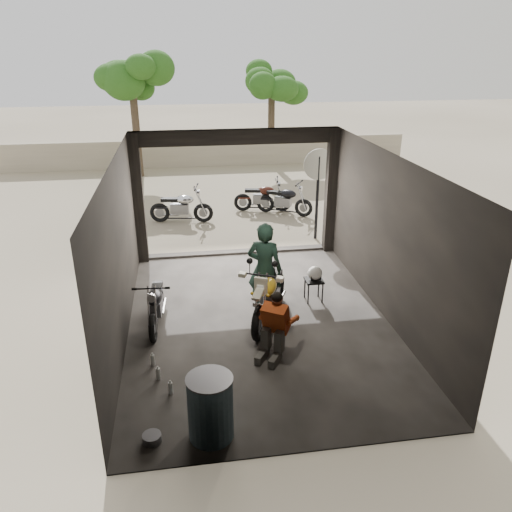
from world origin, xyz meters
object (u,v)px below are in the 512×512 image
object	(u,v)px
sign_post	(318,179)
left_bike	(156,301)
outside_bike_a	(181,204)
outside_bike_b	(263,195)
oil_drum	(210,408)
outside_bike_c	(284,198)
stool	(314,283)
main_bike	(269,292)
rider	(265,269)
mechanic	(273,328)
helmet	(315,273)

from	to	relation	value
sign_post	left_bike	bearing A→B (deg)	-127.21
outside_bike_a	outside_bike_b	size ratio (longest dim) A/B	1.04
outside_bike_b	left_bike	bearing A→B (deg)	165.35
outside_bike_a	oil_drum	distance (m)	9.27
outside_bike_c	oil_drum	size ratio (longest dim) A/B	1.69
left_bike	stool	world-z (taller)	left_bike
stool	main_bike	bearing A→B (deg)	-148.59
rider	sign_post	size ratio (longest dim) A/B	0.76
left_bike	sign_post	distance (m)	6.03
main_bike	outside_bike_c	xyz separation A→B (m)	(1.67, 6.54, -0.08)
mechanic	stool	world-z (taller)	mechanic
left_bike	helmet	world-z (taller)	left_bike
rider	stool	distance (m)	1.25
helmet	oil_drum	bearing A→B (deg)	-121.73
outside_bike_a	oil_drum	bearing A→B (deg)	-169.32
main_bike	outside_bike_c	world-z (taller)	main_bike
left_bike	outside_bike_a	bearing A→B (deg)	88.78
oil_drum	sign_post	world-z (taller)	sign_post
main_bike	oil_drum	bearing A→B (deg)	-89.18
rider	outside_bike_b	bearing A→B (deg)	-75.74
outside_bike_a	rider	bearing A→B (deg)	-156.06
left_bike	stool	distance (m)	3.27
main_bike	mechanic	bearing A→B (deg)	-72.24
outside_bike_b	stool	size ratio (longest dim) A/B	3.20
helmet	oil_drum	distance (m)	4.39
stool	sign_post	distance (m)	3.97
main_bike	mechanic	xyz separation A→B (m)	(-0.15, -1.23, -0.07)
left_bike	outside_bike_b	distance (m)	7.52
mechanic	stool	xyz separation A→B (m)	(1.22, 1.88, -0.13)
oil_drum	rider	bearing A→B (deg)	68.64
outside_bike_c	sign_post	bearing A→B (deg)	-138.99
mechanic	helmet	xyz separation A→B (m)	(1.24, 1.88, 0.09)
outside_bike_b	outside_bike_c	bearing A→B (deg)	-114.80
helmet	sign_post	size ratio (longest dim) A/B	0.13
stool	sign_post	bearing A→B (deg)	74.21
left_bike	outside_bike_b	world-z (taller)	outside_bike_b
helmet	oil_drum	world-z (taller)	oil_drum
rider	stool	xyz separation A→B (m)	(1.10, 0.30, -0.52)
outside_bike_a	stool	size ratio (longest dim) A/B	3.32
sign_post	outside_bike_b	bearing A→B (deg)	120.23
main_bike	left_bike	world-z (taller)	main_bike
stool	sign_post	world-z (taller)	sign_post
stool	oil_drum	bearing A→B (deg)	-123.44
main_bike	outside_bike_c	distance (m)	6.75
stool	outside_bike_c	bearing A→B (deg)	84.22
outside_bike_b	rider	xyz separation A→B (m)	(-1.07, -6.63, 0.41)
rider	sign_post	world-z (taller)	sign_post
outside_bike_b	sign_post	xyz separation A→B (m)	(1.06, -2.71, 1.17)
sign_post	oil_drum	bearing A→B (deg)	-106.34
sign_post	main_bike	bearing A→B (deg)	-107.16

